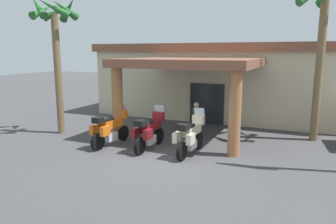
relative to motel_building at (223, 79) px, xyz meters
name	(u,v)px	position (x,y,z in m)	size (l,w,h in m)	color
ground_plane	(163,158)	(-0.11, -9.14, -2.12)	(80.00, 80.00, 0.00)	#424244
motel_building	(223,79)	(0.00, 0.00, 0.00)	(14.32, 12.29, 4.16)	beige
motorcycle_orange	(110,128)	(-2.66, -8.49, -1.43)	(0.80, 2.21, 1.61)	black
motorcycle_maroon	(149,131)	(-1.00, -8.35, -1.43)	(0.72, 2.21, 1.61)	black
motorcycle_cream	(190,136)	(0.66, -8.37, -1.43)	(0.74, 2.21, 1.61)	black
pedestrian	(196,119)	(0.30, -6.49, -1.18)	(0.45, 0.34, 1.64)	black
palm_tree_roadside	(55,32)	(-5.85, -7.60, 2.45)	(2.08, 2.17, 6.12)	brown
palm_tree_near_portico	(324,24)	(4.99, -4.58, 2.68)	(2.24, 2.30, 6.58)	brown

